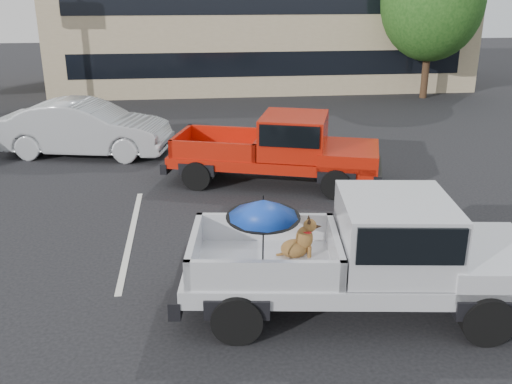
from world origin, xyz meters
The scene contains 8 objects.
ground centered at (0.00, 0.00, 0.00)m, with size 90.00×90.00×0.00m, color black.
stripe_left centered at (-3.00, 2.00, 0.00)m, with size 0.12×5.00×0.01m, color silver.
stripe_right centered at (3.00, 2.00, 0.00)m, with size 0.12×5.00×0.01m, color silver.
motel_building centered at (2.00, 20.99, 3.21)m, with size 20.40×8.40×6.30m.
tree_right centered at (9.00, 16.00, 4.21)m, with size 4.46×4.46×6.78m.
silver_pickup centered at (1.15, -1.36, 1.05)m, with size 5.89×2.66×2.06m.
red_pickup centered at (0.77, 4.88, 1.00)m, with size 5.85×3.48×1.82m.
silver_sedan centered at (-4.83, 8.24, 0.83)m, with size 1.75×5.03×1.66m, color #AFB3B7.
Camera 1 is at (-1.66, -9.08, 4.93)m, focal length 40.00 mm.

